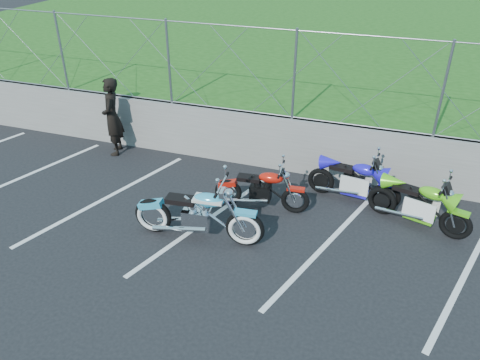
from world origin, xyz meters
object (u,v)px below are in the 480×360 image
(cruiser_turquoise, at_px, (199,216))
(sportbike_blue, at_px, (355,182))
(naked_orange, at_px, (263,191))
(sportbike_green, at_px, (420,206))
(person_standing, at_px, (112,117))

(cruiser_turquoise, xyz_separation_m, sportbike_blue, (2.55, 2.29, -0.06))
(naked_orange, bearing_deg, sportbike_green, 1.99)
(sportbike_green, bearing_deg, naked_orange, -155.38)
(sportbike_blue, bearing_deg, naked_orange, -144.19)
(naked_orange, height_order, sportbike_green, sportbike_green)
(cruiser_turquoise, relative_size, sportbike_blue, 1.27)
(naked_orange, relative_size, person_standing, 1.01)
(naked_orange, xyz_separation_m, person_standing, (-4.27, 1.27, 0.56))
(naked_orange, distance_m, sportbike_green, 3.07)
(cruiser_turquoise, height_order, naked_orange, cruiser_turquoise)
(sportbike_blue, bearing_deg, sportbike_green, -14.35)
(sportbike_blue, xyz_separation_m, person_standing, (-6.00, 0.34, 0.53))
(naked_orange, relative_size, sportbike_green, 1.01)
(sportbike_green, distance_m, sportbike_blue, 1.41)
(cruiser_turquoise, distance_m, sportbike_blue, 3.43)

